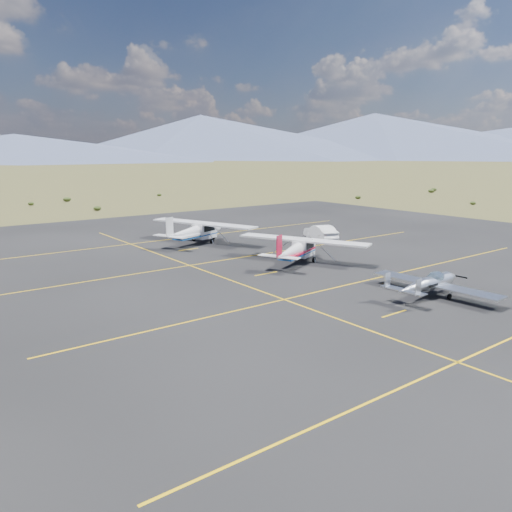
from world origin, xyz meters
name	(u,v)px	position (x,y,z in m)	size (l,w,h in m)	color
ground	(379,290)	(0.00, 0.00, 0.00)	(1600.00, 1600.00, 0.00)	#383D1C
apron	(302,269)	(0.00, 7.00, 0.00)	(72.00, 72.00, 0.02)	black
aircraft_low_wing	(430,283)	(1.19, -2.76, 0.84)	(5.77, 8.04, 1.75)	silver
aircraft_cessna	(297,248)	(0.92, 8.61, 1.19)	(7.75, 10.16, 2.67)	silver
aircraft_plain	(196,231)	(-1.15, 20.32, 1.27)	(7.94, 11.11, 2.87)	silver
sedan	(321,232)	(9.53, 14.88, 0.75)	(1.58, 4.52, 1.49)	silver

